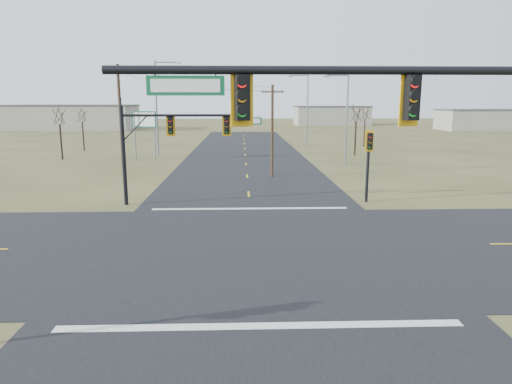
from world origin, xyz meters
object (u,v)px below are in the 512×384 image
(mast_arm_near, at_px, (428,138))
(bare_tree_c, at_px, (356,113))
(utility_pole_near, at_px, (272,129))
(streetlight_c, at_px, (158,103))
(streetlight_b, at_px, (306,106))
(bare_tree_a, at_px, (59,115))
(bare_tree_d, at_px, (365,113))
(utility_pole_far, at_px, (120,115))
(bare_tree_b, at_px, (82,115))
(highway_sign, at_px, (144,125))
(streetlight_a, at_px, (345,114))
(mast_arm_far, at_px, (174,133))
(pedestal_signal_ne, at_px, (369,151))

(mast_arm_near, xyz_separation_m, bare_tree_c, (9.48, 44.56, -0.51))
(utility_pole_near, height_order, streetlight_c, streetlight_c)
(streetlight_b, bearing_deg, mast_arm_near, -92.93)
(bare_tree_a, bearing_deg, bare_tree_c, 4.61)
(bare_tree_d, bearing_deg, utility_pole_far, -144.65)
(bare_tree_c, bearing_deg, utility_pole_near, -125.18)
(bare_tree_b, relative_size, bare_tree_d, 0.99)
(highway_sign, xyz_separation_m, bare_tree_b, (-10.32, 10.23, 0.90))
(streetlight_b, xyz_separation_m, streetlight_c, (-19.26, -10.54, 0.52))
(bare_tree_a, distance_m, bare_tree_b, 9.40)
(bare_tree_c, bearing_deg, streetlight_a, -111.77)
(utility_pole_far, height_order, bare_tree_a, utility_pole_far)
(bare_tree_c, xyz_separation_m, bare_tree_d, (4.13, 11.24, -0.25))
(highway_sign, distance_m, streetlight_a, 22.05)
(bare_tree_b, height_order, bare_tree_c, bare_tree_c)
(streetlight_b, height_order, bare_tree_a, streetlight_b)
(utility_pole_far, xyz_separation_m, bare_tree_b, (-9.36, 16.54, -0.39))
(mast_arm_near, xyz_separation_m, mast_arm_far, (-8.67, 18.00, -1.11))
(mast_arm_near, xyz_separation_m, highway_sign, (-15.28, 40.93, -1.75))
(bare_tree_c, bearing_deg, utility_pole_far, -158.89)
(utility_pole_far, height_order, streetlight_c, streetlight_c)
(pedestal_signal_ne, height_order, bare_tree_b, bare_tree_b)
(mast_arm_far, xyz_separation_m, streetlight_a, (14.96, 18.57, 0.68))
(pedestal_signal_ne, relative_size, bare_tree_b, 0.78)
(bare_tree_a, distance_m, bare_tree_d, 41.03)
(mast_arm_far, bearing_deg, bare_tree_c, 46.02)
(pedestal_signal_ne, height_order, highway_sign, highway_sign)
(bare_tree_b, bearing_deg, utility_pole_far, -60.50)
(mast_arm_far, relative_size, bare_tree_d, 1.45)
(mast_arm_near, height_order, bare_tree_c, mast_arm_near)
(pedestal_signal_ne, distance_m, streetlight_b, 37.50)
(pedestal_signal_ne, bearing_deg, streetlight_a, 82.95)
(mast_arm_near, height_order, bare_tree_a, mast_arm_near)
(highway_sign, height_order, bare_tree_b, bare_tree_b)
(bare_tree_d, bearing_deg, mast_arm_far, -120.52)
(pedestal_signal_ne, xyz_separation_m, streetlight_b, (1.13, 37.41, 2.41))
(mast_arm_far, height_order, pedestal_signal_ne, mast_arm_far)
(utility_pole_near, bearing_deg, bare_tree_b, 136.50)
(utility_pole_near, relative_size, streetlight_a, 0.85)
(utility_pole_far, height_order, streetlight_b, streetlight_b)
(bare_tree_a, bearing_deg, streetlight_b, 24.92)
(streetlight_b, relative_size, bare_tree_d, 1.70)
(utility_pole_near, xyz_separation_m, bare_tree_b, (-23.81, 22.59, 0.64))
(highway_sign, xyz_separation_m, streetlight_b, (20.18, 14.71, 1.90))
(streetlight_c, bearing_deg, streetlight_b, 51.00)
(mast_arm_far, relative_size, bare_tree_c, 1.34)
(mast_arm_near, xyz_separation_m, streetlight_b, (4.89, 55.65, 0.15))
(utility_pole_near, distance_m, bare_tree_d, 31.30)
(mast_arm_far, relative_size, highway_sign, 1.62)
(streetlight_b, relative_size, bare_tree_c, 1.58)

